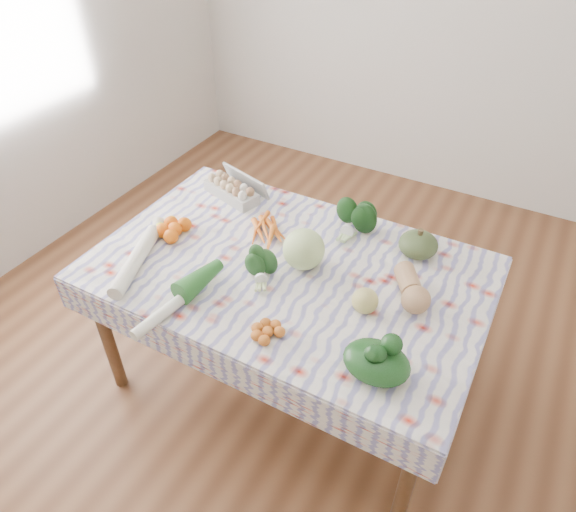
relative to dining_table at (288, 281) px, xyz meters
The scene contains 16 objects.
ground 0.68m from the dining_table, ahead, with size 4.50×4.50×0.00m, color brown.
dining_table is the anchor object (origin of this frame).
tablecloth 0.08m from the dining_table, ahead, with size 1.66×1.06×0.01m, color white.
egg_carton 0.63m from the dining_table, 146.54° to the left, with size 0.31×0.12×0.08m, color #B6B7B2.
carrot_bunch 0.24m from the dining_table, 146.36° to the left, with size 0.24×0.22×0.04m, color orange.
kale_bunch 0.41m from the dining_table, 68.93° to the left, with size 0.17×0.15×0.15m, color #113711.
kabocha_squash 0.59m from the dining_table, 37.15° to the left, with size 0.17×0.17×0.11m, color #41532C.
cabbage 0.18m from the dining_table, 35.09° to the left, with size 0.18×0.18×0.18m, color #C0E28B.
butternut_squash 0.54m from the dining_table, ahead, with size 0.11×0.24×0.11m, color tan.
orange_cluster 0.58m from the dining_table, behind, with size 0.22×0.22×0.07m, color orange.
broccoli 0.19m from the dining_table, 117.56° to the right, with size 0.13×0.13×0.10m, color #1F4D1E.
mandarin_cluster 0.41m from the dining_table, 71.87° to the right, with size 0.15×0.15×0.05m, color orange.
grapefruit 0.42m from the dining_table, 12.83° to the right, with size 0.10×0.10×0.10m, color #C9BF67.
spinach_bag 0.65m from the dining_table, 33.01° to the right, with size 0.23×0.19×0.10m, color #123614.
daikon 0.66m from the dining_table, 151.51° to the right, with size 0.06×0.06×0.45m, color white.
leek 0.50m from the dining_table, 122.21° to the right, with size 0.05×0.05×0.45m, color silver.
Camera 1 is at (0.81, -1.46, 2.18)m, focal length 32.00 mm.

